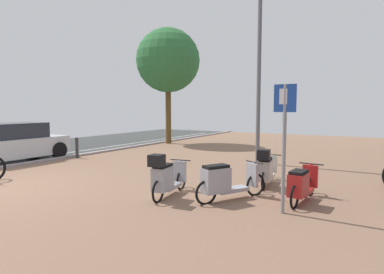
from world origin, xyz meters
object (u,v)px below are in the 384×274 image
at_px(bollard_far, 77,148).
at_px(lamp_post, 259,60).
at_px(parking_sign, 284,134).
at_px(scooter_mid, 225,181).
at_px(scooter_near, 301,185).
at_px(street_tree, 168,61).
at_px(parked_car_near, 8,144).
at_px(scooter_far, 166,177).
at_px(scooter_extra, 266,169).

bearing_deg(bollard_far, lamp_post, 20.26).
relative_size(parking_sign, bollard_far, 2.98).
bearing_deg(scooter_mid, lamp_post, 100.77).
distance_m(scooter_near, street_tree, 12.41).
xyz_separation_m(scooter_mid, lamp_post, (-0.91, 4.80, 3.16)).
relative_size(parked_car_near, parking_sign, 1.73).
bearing_deg(scooter_near, bollard_far, 168.53).
relative_size(parked_car_near, lamp_post, 0.63).
bearing_deg(scooter_far, scooter_extra, 53.33).
relative_size(scooter_near, scooter_extra, 0.95).
distance_m(scooter_far, parking_sign, 2.67).
height_order(parking_sign, street_tree, street_tree).
distance_m(scooter_near, scooter_mid, 1.56).
distance_m(lamp_post, street_tree, 7.40).
bearing_deg(scooter_near, lamp_post, 119.36).
height_order(parked_car_near, parking_sign, parking_sign).
bearing_deg(scooter_mid, scooter_near, 24.33).
height_order(scooter_near, scooter_far, scooter_far).
height_order(lamp_post, street_tree, lamp_post).
relative_size(scooter_mid, parking_sign, 0.69).
relative_size(scooter_mid, parked_car_near, 0.40).
xyz_separation_m(street_tree, bollard_far, (-0.12, -6.11, -4.07)).
bearing_deg(scooter_extra, parked_car_near, -173.11).
bearing_deg(parked_car_near, street_tree, 79.07).
distance_m(scooter_near, scooter_far, 2.83).
xyz_separation_m(scooter_far, lamp_post, (0.28, 5.22, 3.12)).
relative_size(scooter_mid, scooter_far, 0.99).
bearing_deg(scooter_far, scooter_near, 22.11).
xyz_separation_m(scooter_near, street_tree, (-8.66, 7.89, 4.08)).
bearing_deg(parked_car_near, scooter_far, -7.50).
distance_m(scooter_mid, bollard_far, 7.74).
xyz_separation_m(scooter_extra, parking_sign, (0.89, -1.88, 1.03)).
relative_size(lamp_post, bollard_far, 8.16).
relative_size(parked_car_near, bollard_far, 5.14).
relative_size(scooter_extra, parking_sign, 0.74).
height_order(parked_car_near, street_tree, street_tree).
relative_size(scooter_extra, street_tree, 0.28).
xyz_separation_m(parked_car_near, street_tree, (1.54, 7.96, 3.81)).
bearing_deg(scooter_near, street_tree, 137.64).
xyz_separation_m(scooter_near, lamp_post, (-2.34, 4.16, 3.19)).
bearing_deg(scooter_mid, parking_sign, -8.77).
distance_m(parking_sign, street_tree, 12.55).
xyz_separation_m(lamp_post, street_tree, (-6.32, 3.74, 0.89)).
distance_m(parked_car_near, bollard_far, 2.35).
bearing_deg(scooter_extra, scooter_mid, -102.33).
relative_size(lamp_post, street_tree, 1.05).
bearing_deg(scooter_near, scooter_mid, -155.67).
xyz_separation_m(scooter_near, parked_car_near, (-10.19, -0.07, 0.28)).
distance_m(scooter_near, scooter_extra, 1.48).
relative_size(scooter_near, scooter_mid, 1.02).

